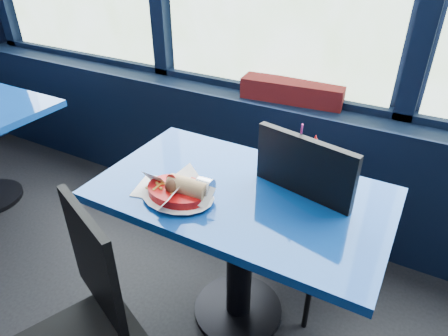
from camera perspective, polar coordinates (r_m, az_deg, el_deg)
window_sill at (r=2.61m, az=5.07°, el=1.86°), size 5.00×0.26×0.80m
near_table at (r=1.76m, az=2.36°, el=-8.10°), size 1.20×0.70×0.75m
chair_near_front at (r=1.56m, az=-18.84°, el=-19.64°), size 0.53×0.53×0.90m
chair_near_back at (r=1.86m, az=10.90°, el=-5.76°), size 0.54×0.54×1.00m
planter_box at (r=2.38m, az=9.70°, el=10.76°), size 0.60×0.20×0.12m
food_basket at (r=1.59m, az=-6.45°, el=-3.26°), size 0.33×0.33×0.10m
ketchup_bottle at (r=1.73m, az=12.58°, el=1.34°), size 0.05×0.05×0.20m
soda_cup at (r=1.67m, az=10.11°, el=-0.09°), size 0.09×0.09×0.30m
napkin at (r=1.68m, az=-9.62°, el=-2.81°), size 0.20×0.20×0.00m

